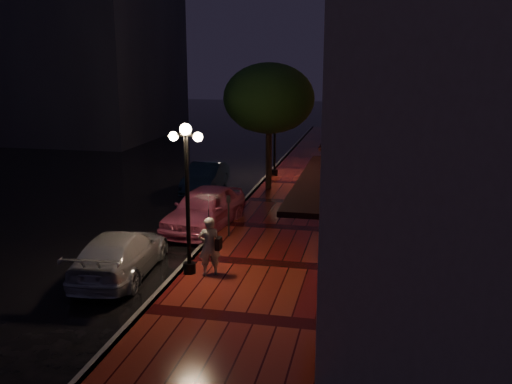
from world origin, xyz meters
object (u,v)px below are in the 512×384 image
Objects in this scene: pink_car at (204,208)px; parking_meter at (229,212)px; woman_with_umbrella at (209,221)px; street_tree at (269,100)px; streetlamp_near at (187,190)px; streetlamp_far at (275,128)px; silver_car at (120,254)px; navy_car at (206,177)px.

parking_meter reaches higher than pink_car.
parking_meter is at bearing -106.13° from woman_with_umbrella.
pink_car is 1.63m from parking_meter.
streetlamp_near is at bearing -91.35° from street_tree.
streetlamp_near is 2.98× the size of parking_meter.
streetlamp_far reaches higher than woman_with_umbrella.
streetlamp_near and streetlamp_far have the same top height.
parking_meter is (1.20, -1.08, 0.24)m from pink_car.
parking_meter is (2.26, 3.79, 0.36)m from silver_car.
street_tree reaches higher than streetlamp_far.
streetlamp_near is 0.74× the size of street_tree.
silver_car is at bearing -88.94° from navy_car.
pink_car reaches higher than silver_car.
street_tree is (0.26, -3.01, 1.64)m from streetlamp_far.
streetlamp_far is 1.05× the size of navy_car.
street_tree is 1.27× the size of silver_car.
streetlamp_far is at bearing 90.00° from streetlamp_near.
streetlamp_far reaches higher than silver_car.
silver_car is 2.85m from woman_with_umbrella.
streetlamp_near is at bearing -178.17° from silver_car.
streetlamp_far is 9.58m from pink_car.
woman_with_umbrella is at bearing -87.49° from streetlamp_far.
navy_car is at bearing -167.32° from street_tree.
pink_car is 1.01× the size of silver_car.
street_tree is 4.64m from navy_car.
woman_with_umbrella reaches higher than navy_car.
streetlamp_near is 2.81m from silver_car.
navy_car reaches higher than silver_car.
silver_car is (-2.01, -14.24, -1.94)m from streetlamp_far.
woman_with_umbrella is (0.61, -14.02, -0.87)m from streetlamp_far.
navy_car is (-2.63, -3.66, -1.93)m from streetlamp_far.
streetlamp_far is at bearing 94.91° from street_tree.
streetlamp_far is at bearing -109.49° from woman_with_umbrella.
streetlamp_far reaches higher than parking_meter.
street_tree is at bearing 88.65° from streetlamp_near.
silver_car is at bearing -94.95° from pink_car.
streetlamp_near is at bearing -104.95° from parking_meter.
streetlamp_far is 0.94× the size of pink_car.
streetlamp_near is 1.05× the size of navy_car.
streetlamp_far is 1.80× the size of woman_with_umbrella.
navy_car is at bearing 113.76° from pink_car.
streetlamp_near is 0.95× the size of silver_car.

